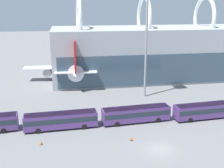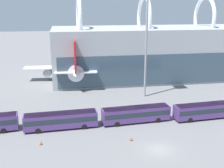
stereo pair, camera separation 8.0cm
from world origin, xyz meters
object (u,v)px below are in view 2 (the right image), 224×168
shuttle_bus_1 (61,119)px  floodlight_mast (147,9)px  airliner_at_gate_near (77,64)px  shuttle_bus_3 (206,110)px  shuttle_bus_2 (136,113)px  traffic_cone_0 (41,142)px  traffic_cone_1 (131,139)px  airliner_at_gate_far (220,55)px

shuttle_bus_1 → floodlight_mast: (20.53, 15.84, 19.42)m
airliner_at_gate_near → shuttle_bus_3: (23.89, -35.90, -2.84)m
shuttle_bus_2 → shuttle_bus_3: 14.36m
shuttle_bus_1 → shuttle_bus_3: 28.70m
airliner_at_gate_near → traffic_cone_0: bearing=173.1°
shuttle_bus_1 → shuttle_bus_2: same height
traffic_cone_0 → airliner_at_gate_near: bearing=79.0°
shuttle_bus_3 → traffic_cone_0: 32.52m
shuttle_bus_1 → shuttle_bus_3: (28.70, 0.05, 0.00)m
airliner_at_gate_near → floodlight_mast: 30.44m
shuttle_bus_3 → traffic_cone_0: (-31.97, -5.83, -1.42)m
shuttle_bus_3 → traffic_cone_1: size_ratio=20.88×
shuttle_bus_3 → traffic_cone_0: shuttle_bus_3 is taller
shuttle_bus_1 → shuttle_bus_2: 14.36m
airliner_at_gate_far → shuttle_bus_3: 48.81m
airliner_at_gate_near → shuttle_bus_1: size_ratio=2.47×
airliner_at_gate_near → shuttle_bus_2: 36.75m
airliner_at_gate_far → traffic_cone_1: airliner_at_gate_far is taller
traffic_cone_1 → shuttle_bus_1: bearing=149.7°
airliner_at_gate_near → traffic_cone_1: (6.87, -42.77, -4.32)m
airliner_at_gate_far → airliner_at_gate_near: bearing=85.3°
airliner_at_gate_near → airliner_at_gate_far: airliner_at_gate_far is taller
shuttle_bus_2 → floodlight_mast: bearing=64.0°
airliner_at_gate_near → shuttle_bus_2: bearing=-160.8°
airliner_at_gate_far → shuttle_bus_2: size_ratio=2.51×
airliner_at_gate_near → traffic_cone_0: (-8.08, -41.74, -4.26)m
traffic_cone_1 → shuttle_bus_3: bearing=22.0°
traffic_cone_1 → shuttle_bus_2: bearing=70.2°
airliner_at_gate_far → shuttle_bus_3: (-26.35, -40.95, -3.27)m
shuttle_bus_1 → traffic_cone_1: 13.61m
airliner_at_gate_far → floodlight_mast: size_ratio=1.18×
shuttle_bus_2 → traffic_cone_1: size_ratio=20.89×
floodlight_mast → traffic_cone_1: size_ratio=44.39×
traffic_cone_0 → traffic_cone_1: (14.95, -1.03, -0.07)m
shuttle_bus_2 → shuttle_bus_3: (14.35, -0.53, 0.00)m
airliner_at_gate_far → traffic_cone_0: airliner_at_gate_far is taller
shuttle_bus_2 → floodlight_mast: (6.17, 15.25, 19.42)m
shuttle_bus_1 → shuttle_bus_2: bearing=-0.4°
shuttle_bus_2 → airliner_at_gate_far: bearing=40.9°
traffic_cone_0 → traffic_cone_1: 14.98m
airliner_at_gate_near → floodlight_mast: floodlight_mast is taller
shuttle_bus_2 → floodlight_mast: floodlight_mast is taller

